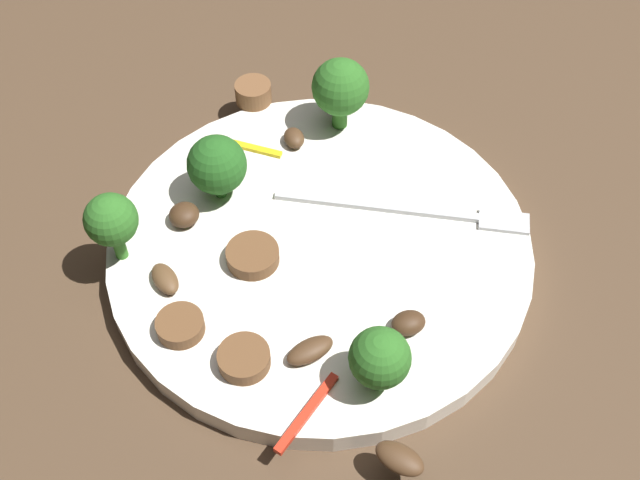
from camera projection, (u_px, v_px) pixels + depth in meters
ground_plane at (320, 255)px, 0.55m from camera, size 1.40×1.40×0.00m
plate at (320, 248)px, 0.54m from camera, size 0.29×0.29×0.02m
fork at (420, 212)px, 0.55m from camera, size 0.17×0.08×0.00m
broccoli_floret_0 at (111, 221)px, 0.50m from camera, size 0.04×0.04×0.05m
broccoli_floret_1 at (380, 359)px, 0.44m from camera, size 0.04×0.04×0.05m
broccoli_floret_2 at (340, 88)px, 0.58m from camera, size 0.04×0.04×0.06m
broccoli_floret_3 at (220, 162)px, 0.54m from camera, size 0.04×0.04×0.05m
sausage_slice_0 at (253, 256)px, 0.52m from camera, size 0.04×0.04×0.01m
sausage_slice_1 at (244, 359)px, 0.47m from camera, size 0.04×0.04×0.01m
sausage_slice_2 at (253, 93)px, 0.62m from camera, size 0.04×0.04×0.02m
sausage_slice_3 at (180, 326)px, 0.48m from camera, size 0.04×0.04×0.01m
mushroom_0 at (400, 458)px, 0.43m from camera, size 0.03×0.02×0.01m
mushroom_1 at (310, 350)px, 0.47m from camera, size 0.03×0.03×0.01m
mushroom_2 at (165, 279)px, 0.51m from camera, size 0.03×0.03×0.01m
mushroom_3 at (294, 138)px, 0.59m from camera, size 0.03×0.03×0.01m
mushroom_4 at (408, 323)px, 0.48m from camera, size 0.03×0.03×0.01m
mushroom_5 at (184, 215)px, 0.54m from camera, size 0.02×0.03×0.01m
pepper_strip_2 at (307, 413)px, 0.45m from camera, size 0.01×0.06×0.00m
pepper_strip_3 at (248, 147)px, 0.59m from camera, size 0.05×0.02×0.00m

